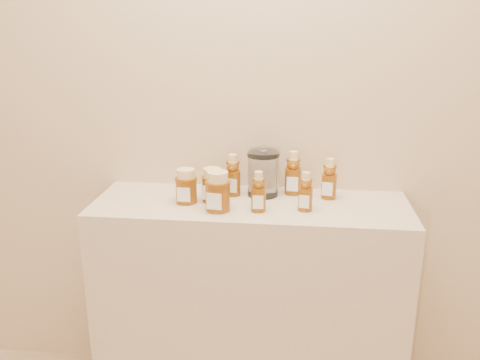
% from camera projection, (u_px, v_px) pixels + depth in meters
% --- Properties ---
extents(wall_back, '(3.50, 0.02, 2.70)m').
position_uv_depth(wall_back, '(256.00, 77.00, 1.98)').
color(wall_back, '#CAAB88').
rests_on(wall_back, ground).
extents(display_table, '(1.20, 0.40, 0.90)m').
position_uv_depth(display_table, '(250.00, 307.00, 2.06)').
color(display_table, '#C1AA8D').
rests_on(display_table, ground).
extents(bear_bottle_back_left, '(0.07, 0.07, 0.19)m').
position_uv_depth(bear_bottle_back_left, '(233.00, 172.00, 1.98)').
color(bear_bottle_back_left, '#683208').
rests_on(bear_bottle_back_left, display_table).
extents(bear_bottle_back_mid, '(0.07, 0.07, 0.20)m').
position_uv_depth(bear_bottle_back_mid, '(293.00, 170.00, 2.00)').
color(bear_bottle_back_mid, '#683208').
rests_on(bear_bottle_back_mid, display_table).
extents(bear_bottle_back_right, '(0.07, 0.07, 0.18)m').
position_uv_depth(bear_bottle_back_right, '(329.00, 176.00, 1.95)').
color(bear_bottle_back_right, '#683208').
rests_on(bear_bottle_back_right, display_table).
extents(bear_bottle_front_left, '(0.06, 0.06, 0.17)m').
position_uv_depth(bear_bottle_front_left, '(259.00, 189.00, 1.82)').
color(bear_bottle_front_left, '#683208').
rests_on(bear_bottle_front_left, display_table).
extents(bear_bottle_front_right, '(0.06, 0.06, 0.16)m').
position_uv_depth(bear_bottle_front_right, '(306.00, 189.00, 1.83)').
color(bear_bottle_front_right, '#683208').
rests_on(bear_bottle_front_right, display_table).
extents(honey_jar_left, '(0.09, 0.09, 0.13)m').
position_uv_depth(honey_jar_left, '(186.00, 186.00, 1.91)').
color(honey_jar_left, '#683208').
rests_on(honey_jar_left, display_table).
extents(honey_jar_back, '(0.11, 0.11, 0.13)m').
position_uv_depth(honey_jar_back, '(212.00, 185.00, 1.93)').
color(honey_jar_back, '#683208').
rests_on(honey_jar_back, display_table).
extents(honey_jar_front, '(0.11, 0.11, 0.15)m').
position_uv_depth(honey_jar_front, '(218.00, 191.00, 1.83)').
color(honey_jar_front, '#683208').
rests_on(honey_jar_front, display_table).
extents(glass_canister, '(0.15, 0.15, 0.20)m').
position_uv_depth(glass_canister, '(263.00, 171.00, 1.98)').
color(glass_canister, white).
rests_on(glass_canister, display_table).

